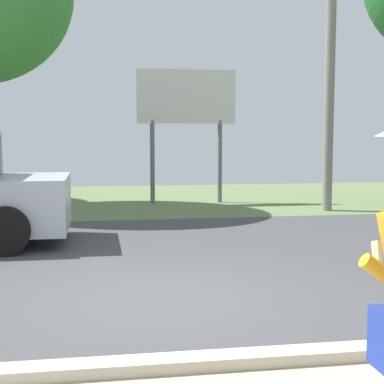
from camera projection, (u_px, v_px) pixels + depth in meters
name	position (u px, v px, depth m)	size (l,w,h in m)	color
ground_plane	(145.00, 250.00, 9.50)	(40.00, 22.00, 0.20)	#424244
utility_pole	(330.00, 75.00, 13.69)	(1.80, 0.24, 6.10)	gray
roadside_billboard	(186.00, 106.00, 15.25)	(2.60, 0.12, 3.50)	slate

